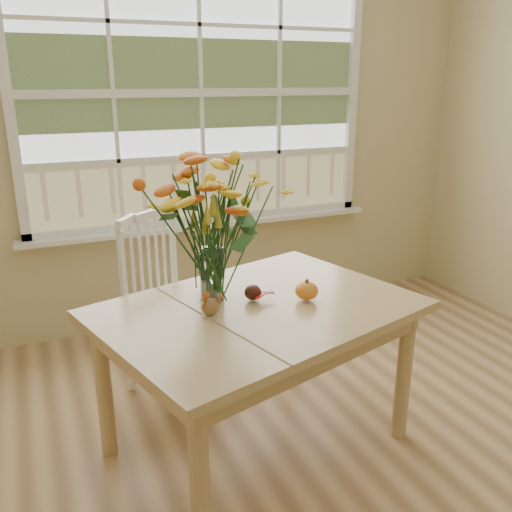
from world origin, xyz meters
name	(u,v)px	position (x,y,z in m)	size (l,w,h in m)	color
wall_back	(200,124)	(0.00, 2.25, 1.35)	(4.00, 0.02, 2.70)	#CDC183
window	(201,96)	(0.00, 2.21, 1.53)	(2.42, 0.12, 1.74)	silver
dining_table	(258,325)	(-0.24, 0.75, 0.61)	(1.52, 1.26, 0.70)	tan
windsor_chair	(164,294)	(-0.49, 1.45, 0.53)	(0.60, 0.60, 0.95)	white
flower_vase	(210,222)	(-0.40, 0.90, 1.06)	(0.49, 0.49, 0.59)	white
pumpkin	(307,292)	(-0.02, 0.72, 0.74)	(0.10, 0.10, 0.08)	orange
turkey_figurine	(211,307)	(-0.47, 0.72, 0.75)	(0.11, 0.11, 0.11)	#CCB78C
dark_gourd	(253,293)	(-0.24, 0.81, 0.74)	(0.12, 0.08, 0.07)	#38160F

